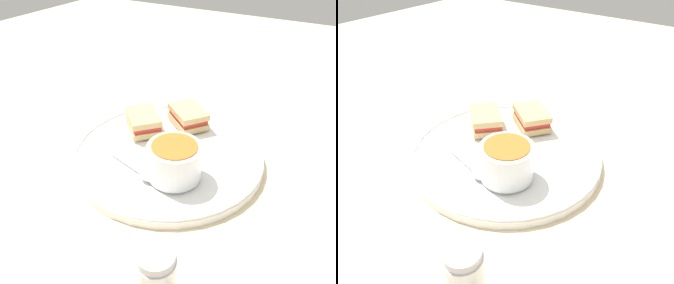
% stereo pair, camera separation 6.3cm
% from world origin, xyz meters
% --- Properties ---
extents(ground_plane, '(2.40, 2.40, 0.00)m').
position_xyz_m(ground_plane, '(0.00, 0.00, 0.00)').
color(ground_plane, beige).
extents(plate, '(0.37, 0.37, 0.02)m').
position_xyz_m(plate, '(0.00, 0.00, 0.01)').
color(plate, white).
rests_on(plate, ground_plane).
extents(soup_bowl, '(0.09, 0.09, 0.06)m').
position_xyz_m(soup_bowl, '(0.06, 0.05, 0.05)').
color(soup_bowl, white).
rests_on(soup_bowl, plate).
extents(spoon, '(0.04, 0.12, 0.01)m').
position_xyz_m(spoon, '(0.09, 0.00, 0.02)').
color(spoon, silver).
rests_on(spoon, plate).
extents(sandwich_half_near, '(0.10, 0.11, 0.04)m').
position_xyz_m(sandwich_half_near, '(-0.11, -0.01, 0.04)').
color(sandwich_half_near, tan).
rests_on(sandwich_half_near, plate).
extents(sandwich_half_far, '(0.10, 0.10, 0.04)m').
position_xyz_m(sandwich_half_far, '(-0.04, -0.08, 0.04)').
color(sandwich_half_far, tan).
rests_on(sandwich_half_far, plate).
extents(salt_shaker, '(0.05, 0.05, 0.09)m').
position_xyz_m(salt_shaker, '(0.26, 0.13, 0.04)').
color(salt_shaker, silver).
rests_on(salt_shaker, ground_plane).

